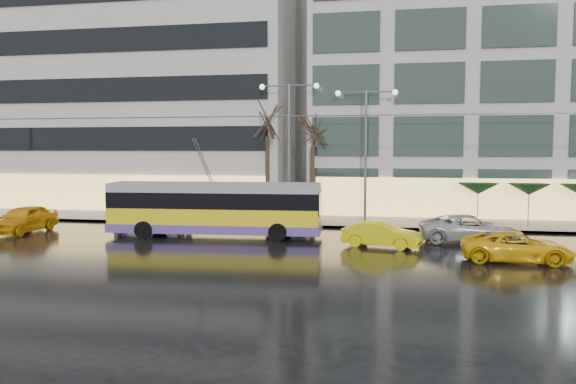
% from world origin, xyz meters
% --- Properties ---
extents(ground, '(140.00, 140.00, 0.00)m').
position_xyz_m(ground, '(0.00, 0.00, 0.00)').
color(ground, black).
rests_on(ground, ground).
extents(sidewalk, '(80.00, 10.00, 0.15)m').
position_xyz_m(sidewalk, '(2.00, 14.00, 0.07)').
color(sidewalk, gray).
rests_on(sidewalk, ground).
extents(kerb, '(80.00, 0.10, 0.15)m').
position_xyz_m(kerb, '(2.00, 9.05, 0.07)').
color(kerb, slate).
rests_on(kerb, ground).
extents(building_left, '(34.00, 14.00, 22.00)m').
position_xyz_m(building_left, '(-16.00, 19.00, 11.15)').
color(building_left, '#B1AEA9').
rests_on(building_left, sidewalk).
extents(building_right, '(32.00, 14.00, 25.00)m').
position_xyz_m(building_right, '(19.00, 19.00, 12.65)').
color(building_right, '#B1AEA9').
rests_on(building_right, sidewalk).
extents(trolleybus, '(12.00, 4.83, 5.51)m').
position_xyz_m(trolleybus, '(-1.07, 4.49, 1.49)').
color(trolleybus, yellow).
rests_on(trolleybus, ground).
extents(catenary, '(42.24, 5.12, 7.00)m').
position_xyz_m(catenary, '(1.00, 7.94, 4.25)').
color(catenary, '#595B60').
rests_on(catenary, ground).
extents(bus_shelter, '(4.20, 1.60, 2.51)m').
position_xyz_m(bus_shelter, '(-8.38, 10.69, 1.96)').
color(bus_shelter, '#595B60').
rests_on(bus_shelter, sidewalk).
extents(street_lamp_near, '(3.96, 0.36, 9.03)m').
position_xyz_m(street_lamp_near, '(2.00, 10.80, 5.99)').
color(street_lamp_near, '#595B60').
rests_on(street_lamp_near, sidewalk).
extents(street_lamp_far, '(3.96, 0.36, 8.53)m').
position_xyz_m(street_lamp_far, '(7.00, 10.80, 5.71)').
color(street_lamp_far, '#595B60').
rests_on(street_lamp_far, sidewalk).
extents(tree_a, '(3.20, 3.20, 8.40)m').
position_xyz_m(tree_a, '(0.50, 11.00, 7.09)').
color(tree_a, black).
rests_on(tree_a, sidewalk).
extents(tree_b, '(3.20, 3.20, 7.70)m').
position_xyz_m(tree_b, '(3.50, 11.20, 6.40)').
color(tree_b, black).
rests_on(tree_b, sidewalk).
extents(parasol_a, '(2.50, 2.50, 2.65)m').
position_xyz_m(parasol_a, '(14.00, 11.00, 2.45)').
color(parasol_a, '#595B60').
rests_on(parasol_a, sidewalk).
extents(parasol_b, '(2.50, 2.50, 2.65)m').
position_xyz_m(parasol_b, '(17.00, 11.00, 2.45)').
color(parasol_b, '#595B60').
rests_on(parasol_b, sidewalk).
extents(taxi_a, '(1.95, 4.77, 1.62)m').
position_xyz_m(taxi_a, '(-12.62, 3.82, 0.81)').
color(taxi_a, orange).
rests_on(taxi_a, ground).
extents(taxi_b, '(4.15, 2.32, 1.30)m').
position_xyz_m(taxi_b, '(8.23, 2.80, 0.65)').
color(taxi_b, yellow).
rests_on(taxi_b, ground).
extents(taxi_c, '(4.81, 2.37, 1.31)m').
position_xyz_m(taxi_c, '(14.12, 0.21, 0.66)').
color(taxi_c, '#F0B40C').
rests_on(taxi_c, ground).
extents(sedan_silver, '(5.40, 2.75, 1.46)m').
position_xyz_m(sedan_silver, '(12.79, 5.11, 0.73)').
color(sedan_silver, '#ADADB2').
rests_on(sedan_silver, ground).
extents(pedestrian_a, '(1.07, 1.09, 2.19)m').
position_xyz_m(pedestrian_a, '(-5.03, 9.40, 1.59)').
color(pedestrian_a, black).
rests_on(pedestrian_a, sidewalk).
extents(pedestrian_b, '(1.03, 0.98, 1.69)m').
position_xyz_m(pedestrian_b, '(-5.05, 10.64, 0.99)').
color(pedestrian_b, black).
rests_on(pedestrian_b, sidewalk).
extents(pedestrian_c, '(1.04, 0.82, 2.11)m').
position_xyz_m(pedestrian_c, '(-9.40, 9.40, 1.26)').
color(pedestrian_c, black).
rests_on(pedestrian_c, sidewalk).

